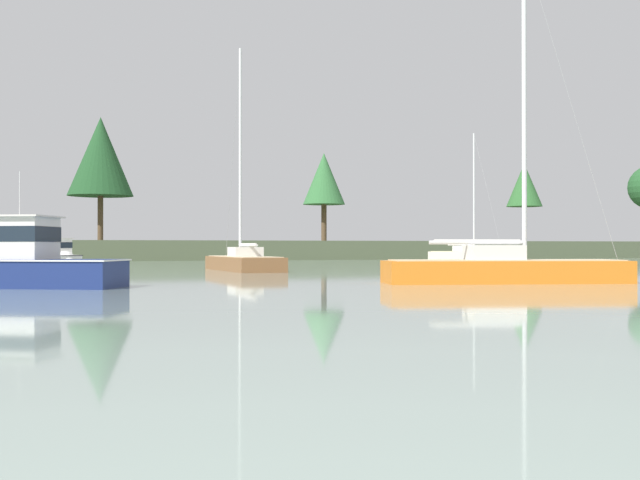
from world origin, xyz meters
TOP-DOWN VIEW (x-y plane):
  - far_shore_bank at (0.00, 95.99)m, footprint 198.85×59.33m
  - sailboat_cream at (26.12, 55.37)m, footprint 4.81×9.09m
  - sailboat_wood at (-1.26, 34.52)m, footprint 2.83×9.17m
  - cruiser_navy at (-13.70, 18.80)m, footprint 7.93×5.56m
  - sailboat_orange at (4.76, 15.72)m, footprint 9.92×4.67m
  - cruiser_white at (-11.54, 52.33)m, footprint 4.21×6.87m
  - dinghy_maroon at (15.73, 24.05)m, footprint 2.64×1.47m
  - shore_tree_right at (19.52, 78.46)m, footprint 5.13×5.13m
  - shore_tree_inland_a at (44.78, 73.67)m, footprint 4.49×4.49m
  - shore_tree_far_left at (-6.89, 76.22)m, footprint 6.98×6.98m

SIDE VIEW (x-z plane):
  - dinghy_maroon at x=15.73m, z-range -0.11..0.33m
  - sailboat_cream at x=26.12m, z-range -6.20..6.73m
  - sailboat_wood at x=-1.26m, z-range -6.75..7.30m
  - sailboat_orange at x=4.76m, z-range -6.75..7.34m
  - cruiser_white at x=-11.54m, z-range -1.39..2.37m
  - cruiser_navy at x=-13.70m, z-range -1.92..3.03m
  - far_shore_bank at x=0.00m, z-range 0.00..2.04m
  - shore_tree_inland_a at x=44.78m, z-range 4.20..14.13m
  - shore_tree_right at x=19.52m, z-range 4.22..15.00m
  - shore_tree_far_left at x=-6.89m, z-range 4.43..17.80m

